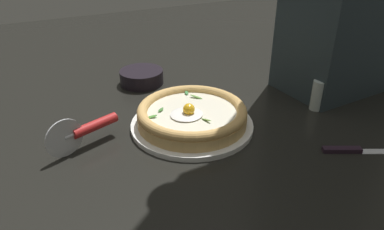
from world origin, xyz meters
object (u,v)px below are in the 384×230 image
(side_bowl, at_px, (142,77))
(table_knife, at_px, (361,150))
(pizza, at_px, (192,114))
(pizza_cutter, at_px, (86,129))
(pepper_shaker, at_px, (318,95))

(side_bowl, bearing_deg, table_knife, 118.46)
(pizza, bearing_deg, pizza_cutter, -6.54)
(pizza_cutter, bearing_deg, table_knife, 151.49)
(side_bowl, bearing_deg, pepper_shaker, 134.43)
(side_bowl, bearing_deg, pizza_cutter, 51.20)
(pizza, bearing_deg, table_knife, 137.67)
(pizza, relative_size, pizza_cutter, 1.58)
(pizza, distance_m, pizza_cutter, 0.24)
(pepper_shaker, bearing_deg, pizza_cutter, -8.69)
(side_bowl, bearing_deg, pizza, 94.01)
(pepper_shaker, bearing_deg, pizza, -10.22)
(side_bowl, distance_m, pepper_shaker, 0.50)
(pizza_cutter, bearing_deg, pizza, 173.46)
(side_bowl, distance_m, pizza_cutter, 0.34)
(pizza, height_order, side_bowl, pizza)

